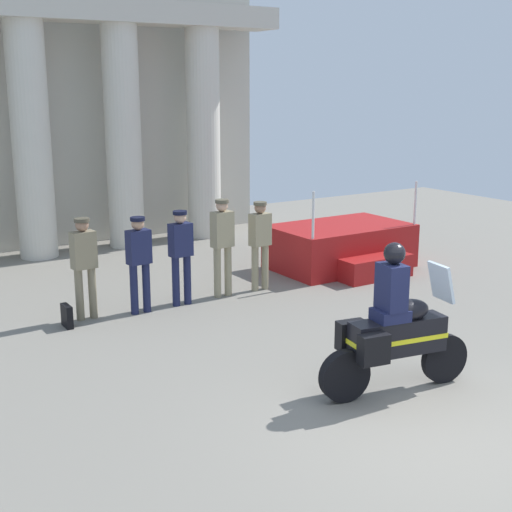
% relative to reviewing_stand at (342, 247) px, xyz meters
% --- Properties ---
extents(ground_plane, '(28.00, 28.00, 0.00)m').
position_rel_reviewing_stand_xyz_m(ground_plane, '(-3.79, -6.30, -0.43)').
color(ground_plane, gray).
extents(colonnade_backdrop, '(10.00, 1.67, 6.11)m').
position_rel_reviewing_stand_xyz_m(colonnade_backdrop, '(-3.99, 4.86, 2.73)').
color(colonnade_backdrop, beige).
rests_on(colonnade_backdrop, ground_plane).
extents(reviewing_stand, '(2.79, 2.24, 1.79)m').
position_rel_reviewing_stand_xyz_m(reviewing_stand, '(0.00, 0.00, 0.00)').
color(reviewing_stand, '#A51919').
rests_on(reviewing_stand, ground_plane).
extents(officer_in_row_0, '(0.40, 0.26, 1.66)m').
position_rel_reviewing_stand_xyz_m(officer_in_row_0, '(-5.62, -0.37, 0.55)').
color(officer_in_row_0, '#7A7056').
rests_on(officer_in_row_0, ground_plane).
extents(officer_in_row_1, '(0.40, 0.26, 1.62)m').
position_rel_reviewing_stand_xyz_m(officer_in_row_1, '(-4.75, -0.54, 0.53)').
color(officer_in_row_1, '#191E42').
rests_on(officer_in_row_1, ground_plane).
extents(officer_in_row_2, '(0.40, 0.26, 1.65)m').
position_rel_reviewing_stand_xyz_m(officer_in_row_2, '(-3.97, -0.51, 0.54)').
color(officer_in_row_2, '#191E42').
rests_on(officer_in_row_2, ground_plane).
extents(officer_in_row_3, '(0.40, 0.26, 1.76)m').
position_rel_reviewing_stand_xyz_m(officer_in_row_3, '(-3.12, -0.45, 0.61)').
color(officer_in_row_3, gray).
rests_on(officer_in_row_3, ground_plane).
extents(officer_in_row_4, '(0.40, 0.26, 1.65)m').
position_rel_reviewing_stand_xyz_m(officer_in_row_4, '(-2.33, -0.46, 0.54)').
color(officer_in_row_4, gray).
rests_on(officer_in_row_4, ground_plane).
extents(motorcycle_with_rider, '(2.08, 0.77, 1.90)m').
position_rel_reviewing_stand_xyz_m(motorcycle_with_rider, '(-3.42, -5.12, 0.36)').
color(motorcycle_with_rider, black).
rests_on(motorcycle_with_rider, ground_plane).
extents(briefcase_on_ground, '(0.10, 0.32, 0.36)m').
position_rel_reviewing_stand_xyz_m(briefcase_on_ground, '(-6.02, -0.58, -0.25)').
color(briefcase_on_ground, black).
rests_on(briefcase_on_ground, ground_plane).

